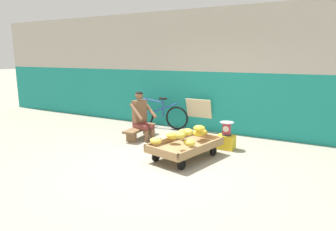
{
  "coord_description": "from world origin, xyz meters",
  "views": [
    {
      "loc": [
        2.63,
        -4.45,
        1.98
      ],
      "look_at": [
        -0.3,
        0.88,
        0.75
      ],
      "focal_mm": 31.8,
      "sensor_mm": 36.0,
      "label": 1
    }
  ],
  "objects_px": {
    "plastic_crate": "(226,142)",
    "weighing_scale": "(227,128)",
    "low_bench": "(140,130)",
    "sign_board": "(199,115)",
    "bicycle_near_left": "(160,115)",
    "vendor_seated": "(142,116)",
    "banana_cart": "(185,147)"
  },
  "relations": [
    {
      "from": "banana_cart",
      "to": "low_bench",
      "type": "relative_size",
      "value": 1.43
    },
    {
      "from": "vendor_seated",
      "to": "plastic_crate",
      "type": "xyz_separation_m",
      "value": [
        2.03,
        0.21,
        -0.42
      ]
    },
    {
      "from": "low_bench",
      "to": "plastic_crate",
      "type": "height_order",
      "value": "plastic_crate"
    },
    {
      "from": "banana_cart",
      "to": "plastic_crate",
      "type": "bearing_deg",
      "value": 62.6
    },
    {
      "from": "plastic_crate",
      "to": "weighing_scale",
      "type": "xyz_separation_m",
      "value": [
        -0.0,
        -0.0,
        0.3
      ]
    },
    {
      "from": "plastic_crate",
      "to": "bicycle_near_left",
      "type": "relative_size",
      "value": 0.22
    },
    {
      "from": "vendor_seated",
      "to": "plastic_crate",
      "type": "relative_size",
      "value": 3.17
    },
    {
      "from": "weighing_scale",
      "to": "sign_board",
      "type": "distance_m",
      "value": 1.69
    },
    {
      "from": "banana_cart",
      "to": "bicycle_near_left",
      "type": "xyz_separation_m",
      "value": [
        -1.71,
        1.92,
        0.11
      ]
    },
    {
      "from": "plastic_crate",
      "to": "sign_board",
      "type": "bearing_deg",
      "value": 132.9
    },
    {
      "from": "plastic_crate",
      "to": "vendor_seated",
      "type": "bearing_deg",
      "value": -174.21
    },
    {
      "from": "bicycle_near_left",
      "to": "sign_board",
      "type": "height_order",
      "value": "sign_board"
    },
    {
      "from": "banana_cart",
      "to": "bicycle_near_left",
      "type": "distance_m",
      "value": 2.57
    },
    {
      "from": "sign_board",
      "to": "vendor_seated",
      "type": "bearing_deg",
      "value": -121.65
    },
    {
      "from": "banana_cart",
      "to": "weighing_scale",
      "type": "xyz_separation_m",
      "value": [
        0.51,
        0.97,
        0.21
      ]
    },
    {
      "from": "banana_cart",
      "to": "low_bench",
      "type": "bearing_deg",
      "value": 153.58
    },
    {
      "from": "low_bench",
      "to": "bicycle_near_left",
      "type": "height_order",
      "value": "bicycle_near_left"
    },
    {
      "from": "low_bench",
      "to": "sign_board",
      "type": "distance_m",
      "value": 1.72
    },
    {
      "from": "banana_cart",
      "to": "vendor_seated",
      "type": "relative_size",
      "value": 1.4
    },
    {
      "from": "low_bench",
      "to": "weighing_scale",
      "type": "xyz_separation_m",
      "value": [
        2.12,
        0.17,
        0.25
      ]
    },
    {
      "from": "vendor_seated",
      "to": "plastic_crate",
      "type": "height_order",
      "value": "vendor_seated"
    },
    {
      "from": "weighing_scale",
      "to": "bicycle_near_left",
      "type": "bearing_deg",
      "value": 156.93
    },
    {
      "from": "banana_cart",
      "to": "vendor_seated",
      "type": "bearing_deg",
      "value": 153.31
    },
    {
      "from": "weighing_scale",
      "to": "sign_board",
      "type": "bearing_deg",
      "value": 132.88
    },
    {
      "from": "banana_cart",
      "to": "bicycle_near_left",
      "type": "height_order",
      "value": "bicycle_near_left"
    },
    {
      "from": "low_bench",
      "to": "vendor_seated",
      "type": "xyz_separation_m",
      "value": [
        0.08,
        -0.03,
        0.37
      ]
    },
    {
      "from": "vendor_seated",
      "to": "bicycle_near_left",
      "type": "relative_size",
      "value": 0.69
    },
    {
      "from": "banana_cart",
      "to": "bicycle_near_left",
      "type": "bearing_deg",
      "value": 131.71
    },
    {
      "from": "vendor_seated",
      "to": "bicycle_near_left",
      "type": "distance_m",
      "value": 1.18
    },
    {
      "from": "low_bench",
      "to": "vendor_seated",
      "type": "bearing_deg",
      "value": -21.06
    },
    {
      "from": "plastic_crate",
      "to": "bicycle_near_left",
      "type": "distance_m",
      "value": 2.41
    },
    {
      "from": "weighing_scale",
      "to": "low_bench",
      "type": "bearing_deg",
      "value": -175.31
    }
  ]
}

